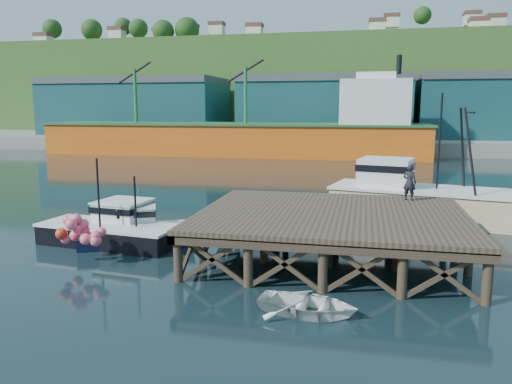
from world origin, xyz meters
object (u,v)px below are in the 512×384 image
(dockworker, at_px, (409,182))
(trawler, at_px, (423,194))
(boat_black, at_px, (113,227))
(boat_navy, at_px, (137,229))
(dinghy, at_px, (307,304))

(dockworker, bearing_deg, trawler, -80.77)
(boat_black, relative_size, dockworker, 4.02)
(boat_navy, relative_size, dinghy, 1.79)
(trawler, distance_m, dinghy, 16.69)
(dinghy, height_order, dockworker, dockworker)
(boat_navy, distance_m, dinghy, 11.83)
(boat_black, bearing_deg, dockworker, 21.63)
(boat_navy, relative_size, dockworker, 3.25)
(boat_black, height_order, trawler, trawler)
(boat_black, height_order, dockworker, boat_black)
(trawler, xyz_separation_m, dockworker, (-1.30, -5.24, 1.47))
(boat_black, xyz_separation_m, dinghy, (10.70, -6.81, -0.47))
(dinghy, relative_size, dockworker, 1.82)
(boat_navy, bearing_deg, trawler, 7.00)
(boat_navy, relative_size, boat_black, 0.81)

